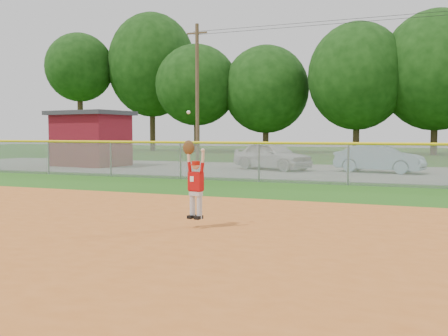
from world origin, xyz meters
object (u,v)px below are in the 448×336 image
Objects in this scene: ballplayer at (195,180)px; utility_shed at (91,138)px; car_blue at (379,158)px; car_white_a at (272,156)px.

utility_shed is at bearing 131.78° from ballplayer.
ballplayer is (13.12, -14.69, -0.61)m from utility_shed.
car_white_a is at bearing 102.80° from car_blue.
car_blue is 15.51m from utility_shed.
car_blue is at bearing 3.34° from utility_shed.
ballplayer is at bearing -146.24° from car_white_a.
car_blue is 1.92× the size of ballplayer.
utility_shed is at bearing 105.10° from car_blue.
ballplayer is at bearing -48.22° from utility_shed.
utility_shed is (-10.30, -0.81, 0.84)m from car_white_a.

